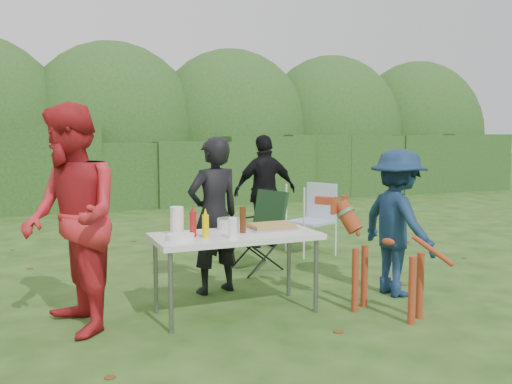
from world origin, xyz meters
name	(u,v)px	position (x,y,z in m)	size (l,w,h in m)	color
ground	(270,307)	(0.00, 0.00, 0.00)	(80.00, 80.00, 0.00)	#1E4211
hedge_row	(125,169)	(0.00, 8.00, 0.85)	(22.00, 1.40, 1.70)	#23471C
shrub_backdrop	(114,136)	(0.00, 9.60, 1.60)	(20.00, 2.60, 3.20)	#3D6628
folding_table	(236,239)	(-0.35, -0.02, 0.69)	(1.50, 0.70, 0.74)	silver
person_cook	(214,215)	(-0.33, 0.68, 0.81)	(0.59, 0.39, 1.62)	black
person_red_jacket	(71,219)	(-1.76, 0.05, 0.95)	(0.92, 0.72, 1.90)	red
person_black_puffy	(265,191)	(1.11, 2.61, 0.82)	(0.96, 0.40, 1.64)	black
child	(398,223)	(1.37, -0.12, 0.75)	(0.96, 0.55, 1.49)	#122948
dog	(388,259)	(0.89, -0.62, 0.51)	(1.08, 0.43, 1.03)	#92361B
camping_chair	(257,230)	(0.46, 1.39, 0.48)	(0.60, 0.60, 0.96)	#17341A
lawn_chair	(311,219)	(1.49, 1.92, 0.49)	(0.58, 0.58, 0.97)	#4978B7
food_tray	(271,228)	(0.04, 0.05, 0.75)	(0.45, 0.30, 0.02)	#B7B7BA
focaccia_bread	(271,225)	(0.04, 0.05, 0.78)	(0.40, 0.26, 0.04)	#B88741
mustard_bottle	(206,226)	(-0.66, -0.10, 0.84)	(0.06, 0.06, 0.20)	#ECCC00
ketchup_bottle	(193,224)	(-0.76, -0.02, 0.85)	(0.06, 0.06, 0.22)	#A41619
beer_bottle	(243,220)	(-0.28, -0.02, 0.86)	(0.06, 0.06, 0.24)	#47230F
paper_towel_roll	(177,221)	(-0.87, 0.08, 0.87)	(0.12, 0.12, 0.26)	white
cup_stack	(233,228)	(-0.46, -0.24, 0.83)	(0.08, 0.08, 0.18)	white
pasta_bowl	(231,224)	(-0.31, 0.23, 0.79)	(0.26, 0.26, 0.10)	silver
plate_stack	(180,237)	(-0.90, -0.12, 0.77)	(0.24, 0.24, 0.05)	white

